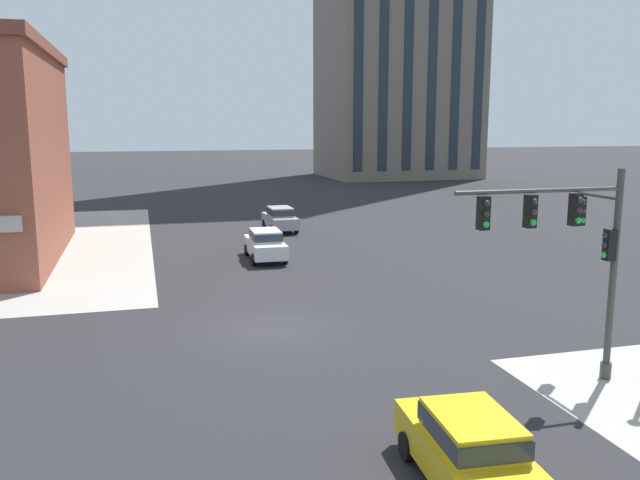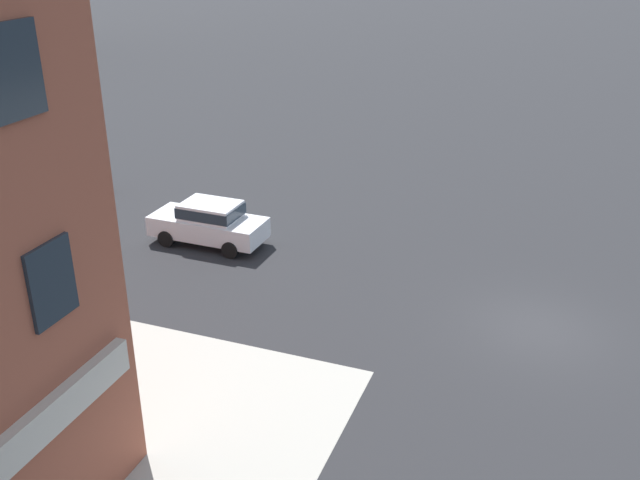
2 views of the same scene
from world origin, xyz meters
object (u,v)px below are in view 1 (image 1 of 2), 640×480
object	(u,v)px
car_main_northbound_near	(280,218)
car_main_northbound_far	(265,243)
traffic_signal_main	(577,243)
car_main_southbound_near	(469,448)

from	to	relation	value
car_main_northbound_near	car_main_northbound_far	size ratio (longest dim) A/B	1.00
traffic_signal_main	car_main_southbound_near	size ratio (longest dim) A/B	1.37
traffic_signal_main	car_main_northbound_far	world-z (taller)	traffic_signal_main
car_main_northbound_near	traffic_signal_main	bearing A→B (deg)	-84.85
traffic_signal_main	car_main_southbound_near	xyz separation A→B (m)	(-5.62, -4.54, -3.19)
traffic_signal_main	car_main_northbound_far	distance (m)	20.34
car_main_southbound_near	traffic_signal_main	bearing A→B (deg)	38.92
car_main_northbound_near	car_main_southbound_near	bearing A→B (deg)	-95.19
traffic_signal_main	car_main_northbound_far	size ratio (longest dim) A/B	1.40
traffic_signal_main	car_main_northbound_near	world-z (taller)	traffic_signal_main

